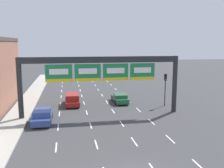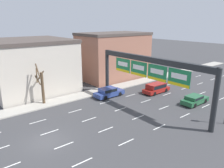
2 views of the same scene
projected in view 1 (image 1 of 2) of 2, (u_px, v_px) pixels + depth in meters
The scene contains 6 objects.
lane_dashes at pixel (103, 118), 28.54m from camera, with size 10.02×67.00×0.01m.
sign_gantry at pixel (101, 70), 28.59m from camera, with size 18.67×0.70×6.92m.
suv_red at pixel (72, 99), 34.34m from camera, with size 1.93×4.80×1.58m.
car_blue at pixel (42, 115), 26.66m from camera, with size 1.94×4.80×1.47m.
car_green at pixel (120, 98), 35.81m from camera, with size 1.86×4.52×1.29m.
traffic_light_near_gantry at pixel (165, 83), 33.48m from camera, with size 0.30×0.35×4.38m.
Camera 1 is at (-3.89, -13.79, 8.38)m, focal length 40.00 mm.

